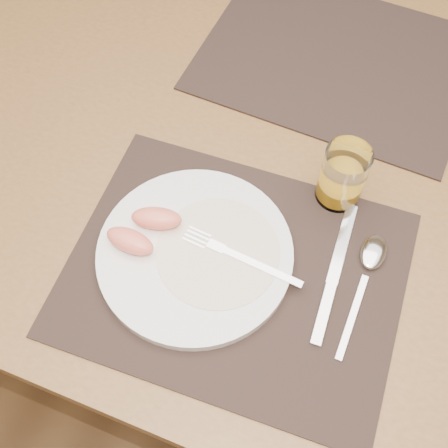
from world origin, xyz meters
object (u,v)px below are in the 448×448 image
at_px(table, 276,181).
at_px(spoon, 370,261).
at_px(placemat_far, 336,59).
at_px(placemat_near, 235,273).
at_px(fork, 232,254).
at_px(knife, 332,283).
at_px(juice_glass, 342,178).
at_px(plate, 195,254).

height_order(table, spoon, spoon).
bearing_deg(placemat_far, placemat_near, -92.49).
relative_size(placemat_near, fork, 2.57).
height_order(placemat_far, knife, knife).
bearing_deg(juice_glass, knife, -77.11).
bearing_deg(table, placemat_near, -87.72).
height_order(fork, spoon, fork).
height_order(table, plate, plate).
bearing_deg(table, plate, -103.34).
height_order(table, fork, fork).
distance_m(fork, spoon, 0.19).
xyz_separation_m(fork, knife, (0.14, 0.01, -0.02)).
bearing_deg(juice_glass, spoon, -51.63).
bearing_deg(knife, juice_glass, 102.89).
relative_size(placemat_far, fork, 2.57).
relative_size(table, juice_glass, 14.26).
height_order(placemat_near, juice_glass, juice_glass).
height_order(table, placemat_far, placemat_far).
distance_m(table, juice_glass, 0.17).
distance_m(table, spoon, 0.24).
xyz_separation_m(table, fork, (-0.00, -0.20, 0.11)).
relative_size(fork, juice_glass, 1.79).
relative_size(placemat_far, juice_glass, 4.58).
relative_size(placemat_far, spoon, 2.35).
height_order(table, juice_glass, juice_glass).
bearing_deg(fork, spoon, 19.70).
bearing_deg(placemat_near, fork, 122.41).
height_order(spoon, juice_glass, juice_glass).
bearing_deg(placemat_far, knife, -75.13).
height_order(placemat_near, knife, knife).
distance_m(table, knife, 0.25).
relative_size(placemat_far, plate, 1.67).
bearing_deg(knife, plate, -171.32).
xyz_separation_m(placemat_near, spoon, (0.17, 0.08, 0.01)).
bearing_deg(plate, fork, 15.86).
height_order(placemat_far, fork, fork).
bearing_deg(knife, table, 125.91).
height_order(plate, knife, plate).
distance_m(fork, knife, 0.14).
distance_m(placemat_near, fork, 0.03).
relative_size(plate, spoon, 1.41).
height_order(placemat_far, plate, plate).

